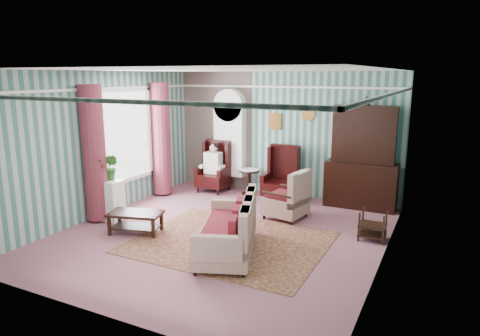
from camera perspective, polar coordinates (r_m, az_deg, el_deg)
The scene contains 17 objects.
floor at distance 7.85m, azimuth -2.28°, elevation -8.76°, with size 6.00×6.00×0.00m, color #975861.
room_shell at distance 7.83m, azimuth -5.78°, elevation 6.29°, with size 5.53×6.02×2.91m.
bookcase at distance 10.60m, azimuth -1.39°, elevation 3.08°, with size 0.80×0.28×2.24m, color white.
dresser_hutch at distance 9.42m, azimuth 16.03°, elevation 1.81°, with size 1.50×0.56×2.36m, color black.
wingback_left at distance 10.47m, azimuth -3.58°, elevation 0.19°, with size 0.76×0.80×1.25m, color black.
wingback_right at distance 9.74m, azimuth 5.38°, elevation -0.77°, with size 0.76×0.80×1.25m, color black.
seated_woman at distance 10.48m, azimuth -3.58°, elevation 0.01°, with size 0.44×0.40×1.18m, color white, non-canonical shape.
round_side_table at distance 10.27m, azimuth 1.22°, elevation -1.89°, with size 0.50×0.50×0.60m, color black.
nest_table at distance 7.82m, azimuth 17.28°, elevation -7.29°, with size 0.45×0.38×0.54m, color black.
plant_stand at distance 8.85m, azimuth -17.07°, elevation -4.11°, with size 0.55×0.35×0.80m, color white.
rug at distance 7.46m, azimuth -1.35°, elevation -9.83°, with size 3.20×2.60×0.01m, color #551C25.
sofa at distance 6.86m, azimuth -1.83°, elevation -7.08°, with size 1.89×1.02×1.08m, color beige.
floral_armchair at distance 8.59m, azimuth 6.11°, elevation -3.87°, with size 0.82×0.85×0.87m, color #C0B195.
coffee_table at distance 8.03m, azimuth -13.73°, elevation -7.10°, with size 0.95×0.50×0.40m, color black.
potted_plant_a at distance 8.67m, azimuth -18.14°, elevation -0.21°, with size 0.42×0.36×0.46m, color #224D18.
potted_plant_b at distance 8.71m, azimuth -16.81°, elevation 0.10°, with size 0.28×0.23×0.51m, color #1A4B17.
potted_plant_c at distance 8.82m, azimuth -17.77°, elevation -0.14°, with size 0.23×0.23×0.41m, color #275A1C.
Camera 1 is at (3.53, -6.42, 2.82)m, focal length 32.00 mm.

